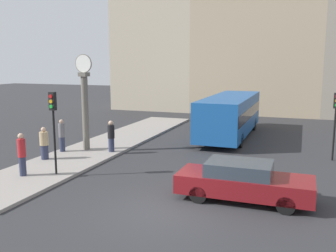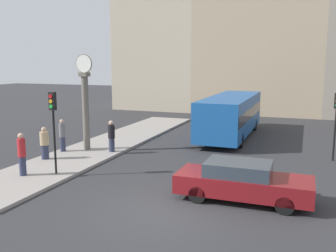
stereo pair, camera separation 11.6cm
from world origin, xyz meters
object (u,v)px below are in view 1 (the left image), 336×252
object	(u,v)px
pedestrian_grey_jacket	(62,135)
pedestrian_black_jacket	(111,136)
bus_distant	(230,114)
traffic_light_far	(336,112)
pedestrian_tan_coat	(44,144)
sedan_car	(243,181)
pedestrian_red_top	(22,154)
street_clock	(85,104)
traffic_light_near	(53,116)

from	to	relation	value
pedestrian_grey_jacket	pedestrian_black_jacket	bearing A→B (deg)	19.06
pedestrian_black_jacket	pedestrian_grey_jacket	size ratio (longest dim) A/B	0.97
bus_distant	pedestrian_black_jacket	world-z (taller)	bus_distant
traffic_light_far	pedestrian_grey_jacket	size ratio (longest dim) A/B	1.95
traffic_light_far	pedestrian_tan_coat	bearing A→B (deg)	-158.98
sedan_car	pedestrian_red_top	distance (m)	9.12
traffic_light_far	pedestrian_black_jacket	world-z (taller)	traffic_light_far
bus_distant	street_clock	distance (m)	9.58
street_clock	pedestrian_tan_coat	world-z (taller)	street_clock
traffic_light_far	pedestrian_red_top	bearing A→B (deg)	-148.26
bus_distant	pedestrian_black_jacket	distance (m)	8.54
street_clock	pedestrian_grey_jacket	distance (m)	2.07
sedan_car	pedestrian_black_jacket	world-z (taller)	pedestrian_black_jacket
traffic_light_far	pedestrian_tan_coat	xyz separation A→B (m)	(-13.35, -5.13, -1.52)
bus_distant	pedestrian_black_jacket	xyz separation A→B (m)	(-5.06, -6.86, -0.57)
street_clock	pedestrian_grey_jacket	xyz separation A→B (m)	(-0.94, -0.88, -1.63)
pedestrian_black_jacket	pedestrian_tan_coat	xyz separation A→B (m)	(-2.32, -2.54, -0.06)
bus_distant	pedestrian_black_jacket	bearing A→B (deg)	-126.45
bus_distant	pedestrian_tan_coat	xyz separation A→B (m)	(-7.38, -9.39, -0.63)
sedan_car	pedestrian_black_jacket	distance (m)	8.89
sedan_car	street_clock	bearing A→B (deg)	153.97
sedan_car	pedestrian_red_top	size ratio (longest dim) A/B	2.58
street_clock	pedestrian_black_jacket	xyz separation A→B (m)	(1.55, -0.02, -1.66)
sedan_car	traffic_light_far	distance (m)	8.02
pedestrian_red_top	street_clock	bearing A→B (deg)	91.47
traffic_light_near	pedestrian_red_top	size ratio (longest dim) A/B	1.93
pedestrian_black_jacket	pedestrian_grey_jacket	world-z (taller)	pedestrian_grey_jacket
sedan_car	traffic_light_near	xyz separation A→B (m)	(-7.95, 0.08, 1.94)
bus_distant	traffic_light_far	world-z (taller)	traffic_light_far
pedestrian_red_top	pedestrian_grey_jacket	bearing A→B (deg)	104.12
bus_distant	pedestrian_red_top	size ratio (longest dim) A/B	5.29
traffic_light_near	pedestrian_tan_coat	xyz separation A→B (m)	(-2.04, 1.87, -1.74)
pedestrian_tan_coat	pedestrian_red_top	world-z (taller)	pedestrian_red_top
pedestrian_tan_coat	bus_distant	bearing A→B (deg)	51.83
traffic_light_far	pedestrian_tan_coat	world-z (taller)	traffic_light_far
sedan_car	pedestrian_black_jacket	xyz separation A→B (m)	(-7.67, 4.49, 0.26)
bus_distant	pedestrian_grey_jacket	xyz separation A→B (m)	(-7.55, -7.72, -0.54)
traffic_light_far	street_clock	bearing A→B (deg)	-168.43
pedestrian_tan_coat	pedestrian_grey_jacket	distance (m)	1.69
traffic_light_near	traffic_light_far	distance (m)	13.30
sedan_car	traffic_light_far	xyz separation A→B (m)	(3.36, 7.08, 1.72)
sedan_car	pedestrian_black_jacket	size ratio (longest dim) A/B	2.80
pedestrian_red_top	pedestrian_grey_jacket	size ratio (longest dim) A/B	1.05
sedan_car	bus_distant	bearing A→B (deg)	102.95
pedestrian_red_top	pedestrian_tan_coat	bearing A→B (deg)	109.29
traffic_light_far	pedestrian_grey_jacket	bearing A→B (deg)	-165.67
street_clock	pedestrian_black_jacket	world-z (taller)	street_clock
pedestrian_black_jacket	street_clock	bearing A→B (deg)	179.33
bus_distant	pedestrian_grey_jacket	bearing A→B (deg)	-134.39
traffic_light_near	pedestrian_grey_jacket	distance (m)	4.49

